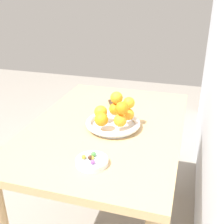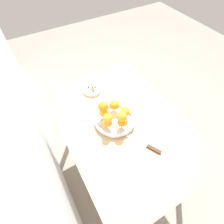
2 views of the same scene
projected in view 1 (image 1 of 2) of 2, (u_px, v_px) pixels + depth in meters
The scene contains 17 objects.
dining_table at pixel (107, 139), 1.48m from camera, with size 1.10×0.76×0.74m.
fruit_bowl at pixel (113, 124), 1.39m from camera, with size 0.27×0.27×0.04m.
candy_dish at pixel (92, 162), 1.11m from camera, with size 0.13×0.13×0.02m, color silver.
orange_0 at pixel (128, 114), 1.39m from camera, with size 0.06×0.06×0.06m, color orange.
orange_1 at pixel (115, 109), 1.44m from camera, with size 0.06×0.06×0.06m, color orange.
orange_2 at pixel (101, 112), 1.40m from camera, with size 0.07×0.07×0.07m, color orange.
orange_3 at pixel (101, 120), 1.32m from camera, with size 0.07×0.07×0.07m, color orange.
orange_4 at pixel (120, 120), 1.32m from camera, with size 0.06×0.06×0.06m, color orange.
orange_5 at pixel (129, 103), 1.37m from camera, with size 0.06×0.06×0.06m, color orange.
orange_6 at pixel (122, 108), 1.29m from camera, with size 0.06×0.06×0.06m, color orange.
orange_7 at pixel (117, 98), 1.41m from camera, with size 0.06×0.06×0.06m, color orange.
candy_ball_0 at pixel (90, 157), 1.10m from camera, with size 0.02×0.02×0.02m, color #472819.
candy_ball_1 at pixel (92, 158), 1.10m from camera, with size 0.02×0.02×0.02m, color gold.
candy_ball_2 at pixel (93, 162), 1.08m from camera, with size 0.02×0.02×0.02m, color #8C4C99.
candy_ball_3 at pixel (93, 154), 1.12m from camera, with size 0.02×0.02×0.02m, color #4C9947.
candy_ball_4 at pixel (84, 157), 1.11m from camera, with size 0.02×0.02×0.02m, color gold.
knife at pixel (113, 107), 1.63m from camera, with size 0.24×0.14×0.01m.
Camera 1 is at (1.23, 0.39, 1.39)m, focal length 45.00 mm.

